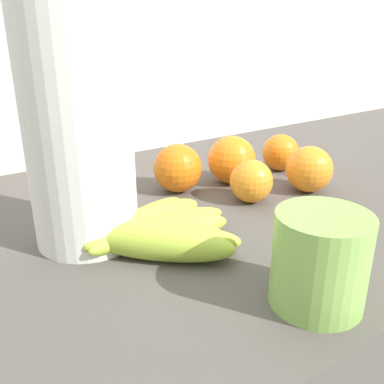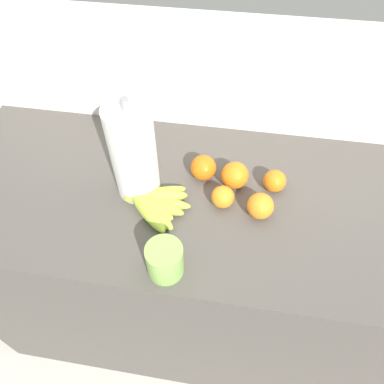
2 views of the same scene
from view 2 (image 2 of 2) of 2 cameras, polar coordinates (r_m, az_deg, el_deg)
ground_plane at (r=1.84m, az=3.20°, el=-19.64°), size 6.00×6.00×0.00m
counter at (r=1.41m, az=4.04°, el=-13.05°), size 1.74×0.63×0.93m
wall_back at (r=1.46m, az=5.96°, el=2.33°), size 2.14×0.06×1.30m
banana_bunch at (r=0.98m, az=-6.74°, el=-1.75°), size 0.20×0.19×0.04m
orange_back_right at (r=0.97m, az=10.85°, el=-2.22°), size 0.07×0.07×0.07m
orange_back_left at (r=0.98m, az=4.78°, el=-0.77°), size 0.06×0.06×0.06m
orange_right at (r=1.02m, az=6.78°, el=2.77°), size 0.08×0.08×0.08m
orange_far_right at (r=1.04m, az=13.12°, el=1.80°), size 0.07×0.07×0.07m
orange_front at (r=1.04m, az=1.62°, el=4.02°), size 0.08×0.08×0.08m
paper_towel_roll at (r=0.95m, az=-9.82°, el=6.33°), size 0.12×0.12×0.32m
mug at (r=0.85m, az=-4.77°, el=-11.02°), size 0.09×0.09×0.09m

